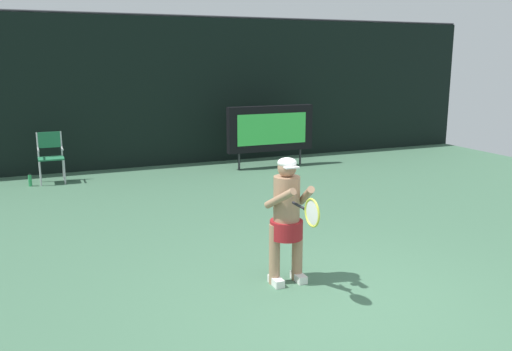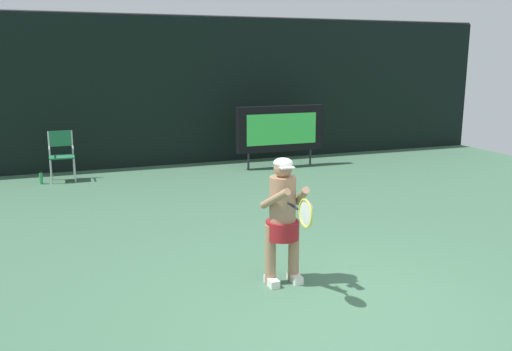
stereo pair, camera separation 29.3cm
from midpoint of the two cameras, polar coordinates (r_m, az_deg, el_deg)
name	(u,v)px [view 2 (the right image)]	position (r m, az deg, el deg)	size (l,w,h in m)	color
ground	(344,313)	(5.95, 10.70, -14.15)	(18.00, 22.00, 0.03)	#40694E
backdrop_screen	(170,92)	(13.54, -8.46, 8.74)	(18.00, 0.12, 3.66)	black
scoreboard	(280,129)	(13.14, 3.23, 4.96)	(2.20, 0.21, 1.50)	black
umpire_chair	(61,153)	(12.37, -19.25, 2.29)	(0.52, 0.44, 1.08)	#B7B7BC
water_bottle	(41,178)	(12.26, -21.15, -0.29)	(0.07, 0.07, 0.27)	#2D9753
tennis_player	(283,215)	(6.30, 4.20, -4.23)	(0.53, 0.61, 1.51)	white
tennis_racket	(304,213)	(5.69, 6.62, -3.95)	(0.03, 0.60, 0.31)	black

